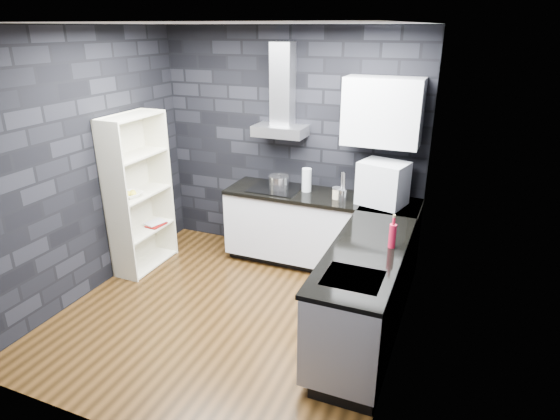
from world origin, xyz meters
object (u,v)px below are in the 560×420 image
Objects in this scene: utensil_crock at (342,195)px; pot at (279,183)px; glass_vase at (307,180)px; fruit_bowl at (131,195)px; bookshelf at (139,194)px; storage_jar at (337,194)px; red_bottle at (392,236)px; appliance_garage at (383,184)px.

pot is at bearing 173.81° from utensil_crock.
fruit_bowl is at bearing -151.20° from glass_vase.
bookshelf reaches higher than utensil_crock.
utensil_crock is at bearing -17.58° from storage_jar.
red_bottle is at bearing -43.64° from glass_vase.
glass_vase is 1.27× the size of red_bottle.
bookshelf is (-2.12, -0.70, -0.06)m from storage_jar.
utensil_crock is at bearing 125.93° from red_bottle.
pot is 0.13× the size of bookshelf.
bookshelf is 0.14m from fruit_bowl.
red_bottle is (0.78, -1.00, 0.05)m from storage_jar.
bookshelf reaches higher than fruit_bowl.
pot is 1.86× the size of utensil_crock.
red_bottle is (0.29, -1.03, -0.12)m from appliance_garage.
bookshelf is (-1.73, -0.81, -0.13)m from glass_vase.
pot is 0.96× the size of fruit_bowl.
glass_vase is (0.32, 0.05, 0.06)m from pot.
fruit_bowl is at bearing 176.79° from red_bottle.
appliance_garage reaches higher than storage_jar.
appliance_garage reaches higher than utensil_crock.
appliance_garage is 0.26× the size of bookshelf.
utensil_crock is at bearing -6.19° from pot.
storage_jar is (0.72, -0.06, -0.02)m from pot.
pot is at bearing 32.59° from fruit_bowl.
storage_jar is 2.28m from fruit_bowl.
red_bottle reaches higher than pot.
utensil_crock is 2.34m from fruit_bowl.
storage_jar is at bearing -16.53° from glass_vase.
bookshelf reaches higher than pot.
fruit_bowl is at bearing -104.25° from bookshelf.
bookshelf is (-2.61, -0.73, -0.22)m from appliance_garage.
glass_vase is at bearing 163.47° from storage_jar.
pot is 1.98× the size of storage_jar.
fruit_bowl is (-2.90, 0.16, -0.07)m from red_bottle.
bookshelf reaches higher than glass_vase.
appliance_garage is 2.76m from fruit_bowl.
storage_jar is at bearing 3.96° from bookshelf.
utensil_crock is 2.29m from bookshelf.
pot is 0.79m from utensil_crock.
pot is 1.60m from bookshelf.
bookshelf is at bearing -150.02° from appliance_garage.
glass_vase reaches higher than pot.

